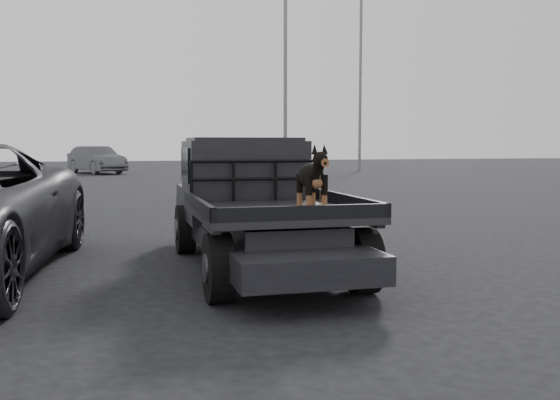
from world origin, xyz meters
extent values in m
plane|color=black|center=(0.00, 0.00, 0.00)|extent=(120.00, 120.00, 0.00)
imported|color=#46464B|center=(-2.91, 31.58, 0.80)|extent=(3.62, 5.11, 1.60)
imported|color=#46464B|center=(6.96, 30.51, 0.75)|extent=(3.29, 5.53, 1.50)
cylinder|color=slate|center=(6.35, 23.27, 6.27)|extent=(0.18, 0.18, 12.53)
cylinder|color=slate|center=(13.28, 30.50, 7.45)|extent=(0.18, 0.18, 14.89)
camera|label=1|loc=(-1.93, -6.76, 1.70)|focal=40.00mm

